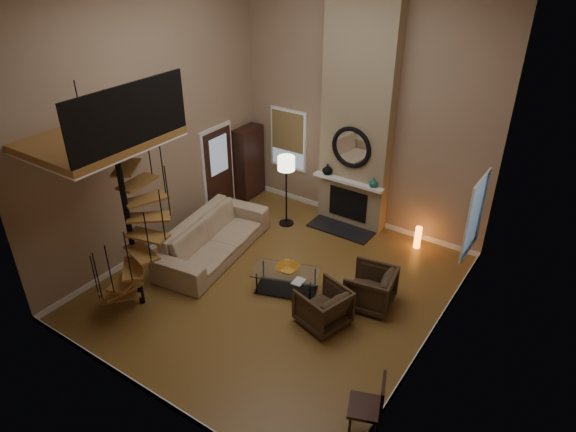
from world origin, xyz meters
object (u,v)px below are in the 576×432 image
Objects in this scene: coffee_table at (286,279)px; accent_lamp at (418,237)px; armchair_near at (374,289)px; side_chair at (372,404)px; armchair_far at (326,309)px; sofa at (213,238)px; floor_lamp at (286,169)px; hutch at (249,162)px.

accent_lamp reaches higher than coffee_table.
armchair_near is 2.76m from side_chair.
armchair_far is 0.82× the size of side_chair.
coffee_table is at bearing -104.60° from sofa.
armchair_far is at bearing -34.89° from armchair_near.
sofa is at bearing -142.86° from accent_lamp.
floor_lamp is 3.37× the size of accent_lamp.
hutch is 4.58m from accent_lamp.
armchair_near is at bearing 114.86° from side_chair.
armchair_near is 0.50× the size of floor_lamp.
accent_lamp is at bearing 172.44° from armchair_near.
side_chair is at bearing -35.39° from coffee_table.
armchair_near is 1.05× the size of armchair_far.
accent_lamp is at bearing 104.34° from side_chair.
sofa is 5.76× the size of accent_lamp.
side_chair is (1.23, -4.81, 0.28)m from accent_lamp.
coffee_table is 1.41× the size of side_chair.
side_chair is at bearing -39.35° from hutch.
armchair_near is 3.54m from floor_lamp.
accent_lamp is at bearing 62.29° from coffee_table.
sofa is (1.02, -2.57, -0.55)m from hutch.
side_chair reaches higher than sofa.
accent_lamp is 4.97m from side_chair.
hutch reaches higher than armchair_near.
sofa is 2.02m from coffee_table.
armchair_far is at bearing -96.78° from accent_lamp.
accent_lamp is at bearing 14.49° from floor_lamp.
hutch reaches higher than armchair_far.
armchair_far is 1.60× the size of accent_lamp.
armchair_near is at bearing -88.22° from accent_lamp.
coffee_table is (3.02, -2.78, -0.67)m from hutch.
side_chair reaches higher than coffee_table.
hutch is at bearing 137.42° from coffee_table.
floor_lamp is 5.88m from side_chair.
hutch reaches higher than side_chair.
floor_lamp is (-3.00, 1.55, 1.06)m from armchair_near.
side_chair is at bearing -123.06° from sofa.
sofa is 4.40m from accent_lamp.
sofa is at bearing 155.57° from side_chair.
coffee_table is at bearing -93.63° from armchair_far.
floor_lamp is (0.57, 1.90, 1.02)m from sofa.
hutch is 0.62× the size of sofa.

